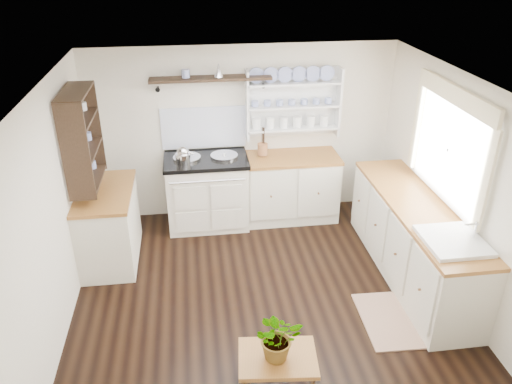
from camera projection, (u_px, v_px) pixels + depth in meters
floor at (263, 291)px, 5.46m from camera, size 4.00×3.80×0.01m
wall_back at (243, 133)px, 6.62m from camera, size 4.00×0.02×2.30m
wall_right at (454, 186)px, 5.18m from camera, size 0.02×3.80×2.30m
wall_left at (55, 212)px, 4.70m from camera, size 0.02×3.80×2.30m
ceiling at (265, 84)px, 4.42m from camera, size 4.00×3.80×0.01m
window at (449, 144)px, 5.12m from camera, size 0.08×1.55×1.22m
aga_cooker at (207, 191)px, 6.57m from camera, size 1.07×0.74×0.99m
back_cabinets at (290, 186)px, 6.74m from camera, size 1.27×0.63×0.90m
right_cabinets at (413, 240)px, 5.55m from camera, size 0.62×2.43×0.90m
belfast_sink at (451, 251)px, 4.73m from camera, size 0.55×0.60×0.45m
left_cabinets at (109, 224)px, 5.84m from camera, size 0.62×1.13×0.90m
plate_rack at (292, 102)px, 6.48m from camera, size 1.20×0.22×0.90m
high_shelf at (211, 79)px, 6.12m from camera, size 1.50×0.29×0.16m
left_shelving at (82, 138)px, 5.33m from camera, size 0.28×0.80×1.05m
kettle at (183, 156)px, 6.17m from camera, size 0.19×0.19×0.24m
utensil_crock at (263, 149)px, 6.53m from camera, size 0.13×0.13×0.15m
center_table at (278, 360)px, 4.16m from camera, size 0.69×0.53×0.35m
potted_plant at (278, 337)px, 4.04m from camera, size 0.41×0.36×0.43m
floor_rug at (389, 320)px, 5.04m from camera, size 0.58×0.87×0.02m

